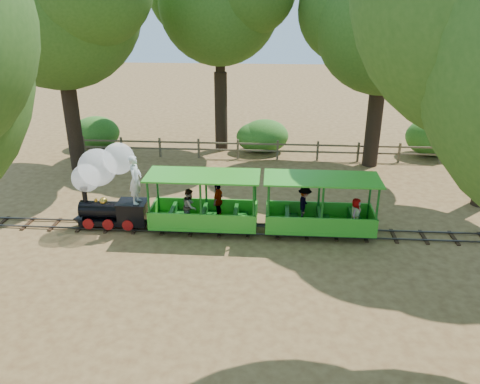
# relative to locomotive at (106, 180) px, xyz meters

# --- Properties ---
(ground) EXTENTS (90.00, 90.00, 0.00)m
(ground) POSITION_rel_locomotive_xyz_m (4.95, -0.07, -1.77)
(ground) COLOR #9C7743
(ground) RESTS_ON ground
(track) EXTENTS (22.00, 1.00, 0.10)m
(track) POSITION_rel_locomotive_xyz_m (4.95, -0.07, -1.70)
(track) COLOR #3F3D3A
(track) RESTS_ON ground
(locomotive) EXTENTS (2.75, 1.29, 3.16)m
(locomotive) POSITION_rel_locomotive_xyz_m (0.00, 0.00, 0.00)
(locomotive) COLOR black
(locomotive) RESTS_ON ground
(carriage_front) EXTENTS (3.83, 1.57, 1.99)m
(carriage_front) POSITION_rel_locomotive_xyz_m (3.39, -0.07, -0.94)
(carriage_front) COLOR green
(carriage_front) RESTS_ON track
(carriage_rear) EXTENTS (3.83, 1.57, 1.99)m
(carriage_rear) POSITION_rel_locomotive_xyz_m (7.37, -0.03, -0.95)
(carriage_rear) COLOR green
(carriage_rear) RESTS_ON track
(oak_ne) EXTENTS (7.55, 6.65, 9.49)m
(oak_ne) POSITION_rel_locomotive_xyz_m (10.42, 7.52, 5.00)
(oak_ne) COLOR #2D2116
(oak_ne) RESTS_ON ground
(fence) EXTENTS (18.10, 0.10, 1.00)m
(fence) POSITION_rel_locomotive_xyz_m (4.95, 7.93, -1.19)
(fence) COLOR brown
(fence) RESTS_ON ground
(shrub_west) EXTENTS (2.50, 1.92, 1.73)m
(shrub_west) POSITION_rel_locomotive_xyz_m (-3.81, 9.23, -0.91)
(shrub_west) COLOR #2D6B1E
(shrub_west) RESTS_ON ground
(shrub_mid_w) EXTENTS (2.50, 1.92, 1.73)m
(shrub_mid_w) POSITION_rel_locomotive_xyz_m (5.26, 9.23, -0.91)
(shrub_mid_w) COLOR #2D6B1E
(shrub_mid_w) RESTS_ON ground
(shrub_mid_e) EXTENTS (2.27, 1.75, 1.57)m
(shrub_mid_e) POSITION_rel_locomotive_xyz_m (4.91, 9.23, -0.98)
(shrub_mid_e) COLOR #2D6B1E
(shrub_mid_e) RESTS_ON ground
(shrub_east) EXTENTS (2.87, 2.21, 1.99)m
(shrub_east) POSITION_rel_locomotive_xyz_m (13.95, 9.23, -0.78)
(shrub_east) COLOR #2D6B1E
(shrub_east) RESTS_ON ground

